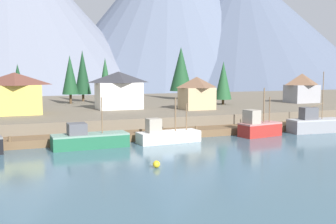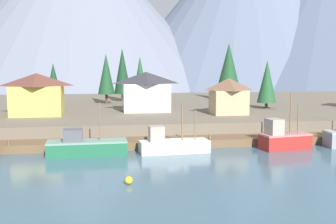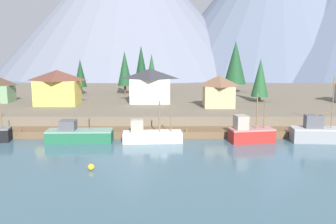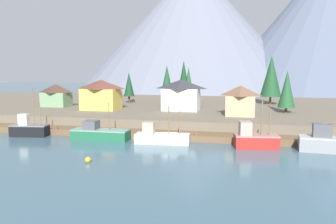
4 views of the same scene
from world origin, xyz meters
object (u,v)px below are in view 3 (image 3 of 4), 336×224
at_px(house_white, 149,85).
at_px(conifer_near_left, 258,78).
at_px(conifer_mid_left, 234,62).
at_px(fishing_boat_grey, 320,133).
at_px(fishing_boat_green, 77,135).
at_px(house_tan, 217,91).
at_px(fishing_boat_red, 248,133).
at_px(channel_buoy, 89,167).
at_px(fishing_boat_white, 149,135).
at_px(house_yellow, 56,87).
at_px(conifer_mid_right, 123,69).
at_px(conifer_back_right, 140,65).
at_px(conifer_back_left, 150,71).
at_px(conifer_near_right, 79,73).

xyz_separation_m(house_white, conifer_near_left, (21.36, 1.13, 1.40)).
height_order(conifer_near_left, conifer_mid_left, conifer_mid_left).
relative_size(fishing_boat_grey, conifer_near_left, 1.08).
xyz_separation_m(fishing_boat_green, house_tan, (21.49, 15.38, 4.34)).
height_order(fishing_boat_red, channel_buoy, fishing_boat_red).
bearing_deg(channel_buoy, house_white, 81.81).
distance_m(fishing_boat_red, conifer_near_left, 24.10).
xyz_separation_m(fishing_boat_white, house_yellow, (-18.03, 18.27, 4.85)).
bearing_deg(house_white, fishing_boat_grey, -40.42).
relative_size(conifer_mid_right, channel_buoy, 13.90).
xyz_separation_m(fishing_boat_grey, house_yellow, (-41.89, 18.33, 4.55)).
distance_m(house_tan, conifer_back_right, 29.65).
relative_size(conifer_mid_left, channel_buoy, 17.33).
height_order(fishing_boat_green, conifer_back_right, conifer_back_right).
relative_size(fishing_boat_red, conifer_back_left, 0.74).
bearing_deg(fishing_boat_red, conifer_mid_right, 111.51).
bearing_deg(house_tan, conifer_near_right, 147.24).
relative_size(fishing_boat_red, conifer_near_right, 0.85).
height_order(fishing_boat_green, conifer_mid_left, conifer_mid_left).
bearing_deg(conifer_back_right, house_white, -80.97).
height_order(conifer_mid_left, conifer_back_right, conifer_mid_left).
distance_m(fishing_boat_white, channel_buoy, 13.69).
height_order(conifer_back_left, channel_buoy, conifer_back_left).
xyz_separation_m(fishing_boat_white, channel_buoy, (-5.80, -12.38, -0.59)).
bearing_deg(fishing_boat_grey, house_yellow, 160.28).
bearing_deg(fishing_boat_grey, conifer_mid_left, 101.77).
height_order(fishing_boat_green, channel_buoy, fishing_boat_green).
bearing_deg(fishing_boat_green, house_yellow, 111.89).
height_order(conifer_mid_right, conifer_back_left, conifer_mid_right).
xyz_separation_m(fishing_boat_red, fishing_boat_grey, (10.10, 0.13, -0.07)).
height_order(conifer_near_left, channel_buoy, conifer_near_left).
height_order(fishing_boat_white, conifer_mid_left, conifer_mid_left).
distance_m(conifer_near_left, conifer_back_left, 23.31).
xyz_separation_m(conifer_mid_right, conifer_back_left, (6.31, -3.96, -0.38)).
relative_size(conifer_near_left, conifer_mid_left, 0.70).
xyz_separation_m(house_yellow, conifer_near_left, (38.42, 3.95, 1.44)).
bearing_deg(house_yellow, fishing_boat_red, -30.14).
relative_size(house_white, channel_buoy, 11.33).
distance_m(fishing_boat_red, conifer_near_right, 46.54).
distance_m(house_yellow, conifer_near_left, 38.65).
height_order(house_white, conifer_back_right, conifer_back_right).
height_order(house_yellow, conifer_mid_right, conifer_mid_right).
xyz_separation_m(fishing_boat_red, house_tan, (-2.33, 15.59, 4.07)).
xyz_separation_m(conifer_mid_right, conifer_back_right, (3.39, 5.34, 0.48)).
xyz_separation_m(fishing_boat_red, house_yellow, (-31.80, 18.46, 4.48)).
relative_size(fishing_boat_green, conifer_near_left, 1.08).
bearing_deg(fishing_boat_green, house_tan, 33.87).
distance_m(house_white, channel_buoy, 34.26).
bearing_deg(fishing_boat_green, house_white, 64.98).
distance_m(fishing_boat_red, channel_buoy, 23.07).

